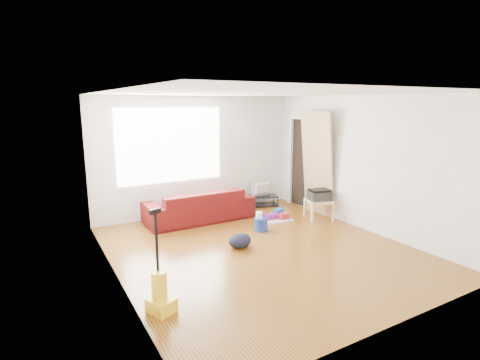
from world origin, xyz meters
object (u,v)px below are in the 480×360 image
cleaning_tray (277,217)px  vacuum (160,293)px  tv_stand (263,200)px  bucket (261,231)px  backpack (240,247)px  side_table (319,203)px  sofa (199,220)px

cleaning_tray → vacuum: size_ratio=0.48×
vacuum → tv_stand: bearing=21.0°
tv_stand → vacuum: size_ratio=0.61×
cleaning_tray → vacuum: 3.80m
bucket → cleaning_tray: cleaning_tray is taller
tv_stand → vacuum: bearing=-117.4°
bucket → backpack: bucket is taller
tv_stand → side_table: (0.44, -1.40, 0.21)m
side_table → vacuum: 4.34m
sofa → tv_stand: bearing=-171.2°
sofa → cleaning_tray: size_ratio=3.77×
backpack → vacuum: (-1.76, -1.23, 0.22)m
side_table → cleaning_tray: size_ratio=1.09×
side_table → cleaning_tray: side_table is taller
sofa → side_table: bearing=152.6°
backpack → side_table: bearing=-5.8°
sofa → tv_stand: 1.76m
sofa → tv_stand: (1.74, 0.27, 0.13)m
backpack → vacuum: size_ratio=0.35×
side_table → vacuum: (-3.95, -1.79, -0.11)m
cleaning_tray → backpack: 1.65m
cleaning_tray → vacuum: bearing=-145.9°
tv_stand → backpack: tv_stand is taller
side_table → tv_stand: bearing=107.6°
backpack → vacuum: bearing=-164.9°
bucket → side_table: bearing=1.5°
side_table → bucket: bearing=-178.5°
tv_stand → backpack: size_ratio=1.74×
sofa → cleaning_tray: sofa is taller
bucket → cleaning_tray: 0.74m
sofa → bucket: 1.38m
side_table → sofa: bearing=152.6°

